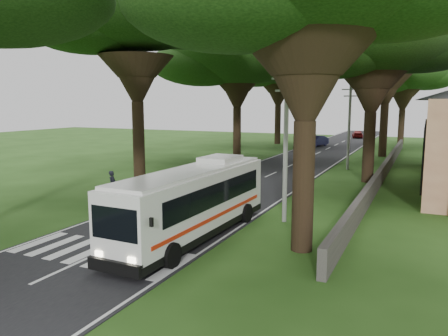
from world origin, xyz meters
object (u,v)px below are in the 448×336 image
object	(u,v)px
distant_car_a	(305,143)
distant_car_b	(316,141)
pole_far	(374,118)
pedestrian	(113,185)
pole_mid	(349,125)
distant_car_c	(358,134)
pole_near	(286,142)
coach_bus	(194,201)

from	to	relation	value
distant_car_a	distant_car_b	world-z (taller)	distant_car_b
pole_far	distant_car_b	xyz separation A→B (m)	(-7.72, 0.37, -3.40)
pole_far	pedestrian	xyz separation A→B (m)	(-11.65, -39.49, -3.25)
pole_mid	pole_far	xyz separation A→B (m)	(0.00, 20.00, 0.00)
pole_far	pedestrian	bearing A→B (deg)	-106.44
pole_far	distant_car_a	bearing A→B (deg)	-162.04
distant_car_a	pedestrian	size ratio (longest dim) A/B	2.31
distant_car_b	distant_car_c	xyz separation A→B (m)	(3.19, 18.21, -0.12)
pole_near	coach_bus	xyz separation A→B (m)	(-2.97, -4.38, -2.44)
distant_car_c	pole_mid	bearing A→B (deg)	86.39
pole_mid	distant_car_c	distance (m)	39.02
pole_near	pole_far	distance (m)	40.00
coach_bus	distant_car_b	xyz separation A→B (m)	(-4.75, 44.75, -0.96)
pedestrian	distant_car_c	bearing A→B (deg)	-21.71
pole_far	coach_bus	distance (m)	44.54
distant_car_a	distant_car_b	size ratio (longest dim) A/B	0.95
pole_near	distant_car_c	bearing A→B (deg)	94.43
pole_far	distant_car_b	world-z (taller)	pole_far
distant_car_c	pedestrian	bearing A→B (deg)	72.70
pole_near	distant_car_c	distance (m)	58.87
pole_near	coach_bus	size ratio (longest dim) A/B	0.73
coach_bus	distant_car_a	world-z (taller)	coach_bus
pole_near	pole_far	size ratio (longest dim) A/B	1.00
pedestrian	coach_bus	bearing A→B (deg)	-134.09
coach_bus	distant_car_c	xyz separation A→B (m)	(-1.57, 62.97, -1.08)
pole_mid	coach_bus	bearing A→B (deg)	-96.94
pole_mid	pedestrian	world-z (taller)	pole_mid
distant_car_b	pedestrian	world-z (taller)	pedestrian
coach_bus	distant_car_a	distance (m)	42.00
pole_mid	pedestrian	bearing A→B (deg)	-120.87
distant_car_b	distant_car_a	bearing A→B (deg)	-85.59
pole_mid	distant_car_b	world-z (taller)	pole_mid
pole_mid	pedestrian	distance (m)	22.94
coach_bus	pedestrian	bearing A→B (deg)	152.05
pole_near	pedestrian	world-z (taller)	pole_near
pole_mid	coach_bus	distance (m)	24.68
coach_bus	pedestrian	distance (m)	9.99
pole_near	distant_car_a	size ratio (longest dim) A/B	1.86
pole_near	pole_far	world-z (taller)	same
distant_car_c	distant_car_a	bearing A→B (deg)	69.16
distant_car_b	pedestrian	bearing A→B (deg)	-77.26
distant_car_b	pole_near	bearing A→B (deg)	-60.80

